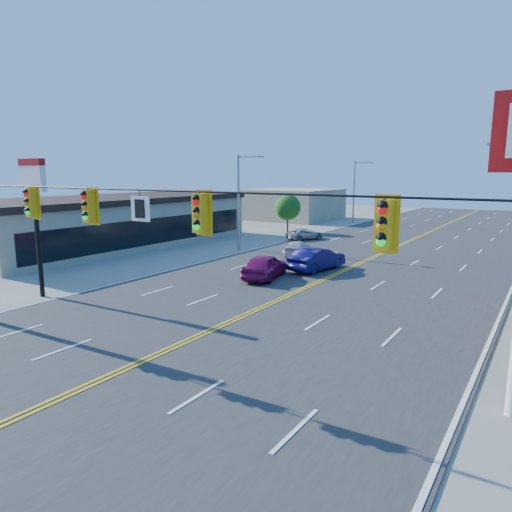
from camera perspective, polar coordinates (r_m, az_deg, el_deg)
The scene contains 13 objects.
ground at distance 16.19m, azimuth -16.33°, elevation -13.74°, with size 160.00×160.00×0.00m, color gray.
road at distance 32.20m, azimuth 11.83°, elevation -1.45°, with size 20.00×120.00×0.06m, color #2D2D30.
signal_span at distance 15.01m, azimuth -17.57°, elevation 3.72°, with size 24.32×0.34×9.00m.
strip_mall at distance 43.46m, azimuth -17.27°, elevation 4.29°, with size 10.40×26.40×4.40m.
pizza_hut_sign at distance 26.20m, azimuth -25.97°, elevation 6.45°, with size 1.90×0.30×6.85m.
streetlight_sw at distance 38.53m, azimuth -1.96°, elevation 7.41°, with size 2.55×0.25×8.00m.
streetlight_nw at distance 61.58m, azimuth 12.33°, elevation 8.28°, with size 2.55×0.25×8.00m.
tree_west at distance 49.95m, azimuth 4.00°, elevation 6.08°, with size 2.80×2.80×4.20m.
bld_west_far at distance 65.59m, azimuth 4.69°, elevation 6.48°, with size 11.00×12.00×4.20m, color tan.
car_magenta at distance 28.25m, azimuth 1.11°, elevation -1.37°, with size 1.78×4.43×1.51m, color #800E4D.
car_blue at distance 30.79m, azimuth 7.62°, elevation -0.45°, with size 1.63×4.66×1.54m, color #100D4F.
car_white at distance 36.07m, azimuth 5.19°, elevation 0.87°, with size 1.61×3.97×1.15m, color #BABABA.
car_silver at distance 45.02m, azimuth 6.15°, elevation 2.68°, with size 1.76×3.81×1.06m, color #A3A2A7.
Camera 1 is at (11.49, -9.38, 6.49)m, focal length 32.00 mm.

